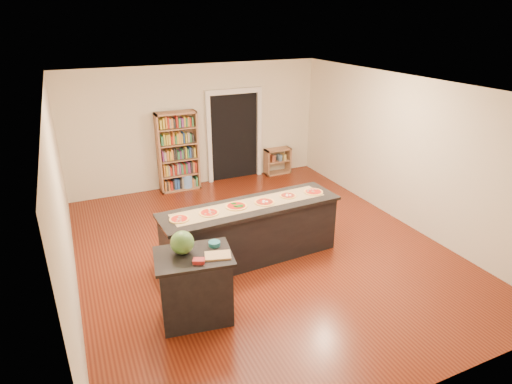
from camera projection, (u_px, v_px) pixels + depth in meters
name	position (u px, v px, depth m)	size (l,w,h in m)	color
room	(261.00, 174.00, 6.97)	(6.00, 7.00, 2.80)	beige
doorway	(234.00, 131.00, 10.30)	(1.40, 0.09, 2.21)	black
kitchen_island	(251.00, 232.00, 7.03)	(2.97, 0.80, 0.98)	black
side_counter	(195.00, 287.00, 5.62)	(0.98, 0.72, 0.97)	black
bookshelf	(178.00, 152.00, 9.71)	(0.91, 0.32, 1.83)	#A67550
low_shelf	(278.00, 161.00, 10.92)	(0.66, 0.28, 0.66)	#A67550
waste_bin	(187.00, 181.00, 10.02)	(0.25, 0.25, 0.36)	#689EE9
kraft_paper	(250.00, 204.00, 6.86)	(2.58, 0.46, 0.00)	#A38554
watermelon	(182.00, 243.00, 5.42)	(0.31, 0.31, 0.31)	#144214
cutting_board	(218.00, 255.00, 5.40)	(0.33, 0.22, 0.02)	tan
package_red	(199.00, 261.00, 5.26)	(0.14, 0.10, 0.05)	maroon
package_teal	(214.00, 244.00, 5.64)	(0.16, 0.16, 0.06)	#195966
pizza_a	(179.00, 219.00, 6.34)	(0.30, 0.30, 0.02)	#DCAF54
pizza_b	(209.00, 213.00, 6.55)	(0.30, 0.30, 0.02)	#DCAF54
pizza_c	(236.00, 206.00, 6.77)	(0.34, 0.34, 0.02)	#DCAF54
pizza_d	(265.00, 202.00, 6.92)	(0.32, 0.32, 0.02)	#DCAF54
pizza_e	(288.00, 196.00, 7.16)	(0.30, 0.30, 0.02)	#DCAF54
pizza_f	(313.00, 192.00, 7.32)	(0.34, 0.34, 0.02)	#DCAF54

